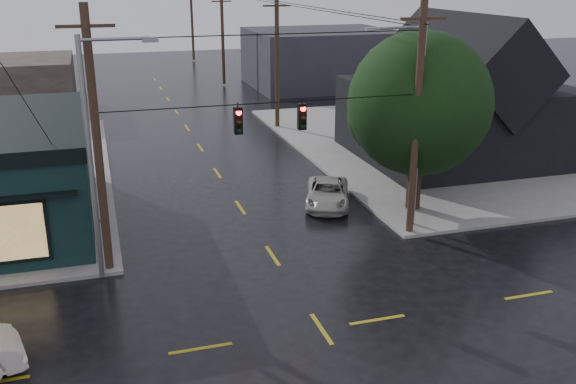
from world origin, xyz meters
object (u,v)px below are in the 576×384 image
object	(u,v)px
suv_silver	(327,193)
utility_pole_nw	(110,271)
utility_pole_ne	(409,234)
corner_tree	(419,104)

from	to	relation	value
suv_silver	utility_pole_nw	bearing A→B (deg)	-135.94
utility_pole_ne	suv_silver	world-z (taller)	utility_pole_ne
utility_pole_nw	utility_pole_ne	xyz separation A→B (m)	(13.00, 0.00, 0.00)
utility_pole_nw	suv_silver	xyz separation A→B (m)	(10.78, 4.59, 0.62)
suv_silver	corner_tree	bearing A→B (deg)	-6.34
corner_tree	utility_pole_ne	size ratio (longest dim) A/B	0.84
utility_pole_nw	suv_silver	world-z (taller)	utility_pole_nw
corner_tree	suv_silver	world-z (taller)	corner_tree
corner_tree	utility_pole_ne	xyz separation A→B (m)	(-1.52, -2.65, -5.30)
utility_pole_ne	corner_tree	bearing A→B (deg)	60.17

